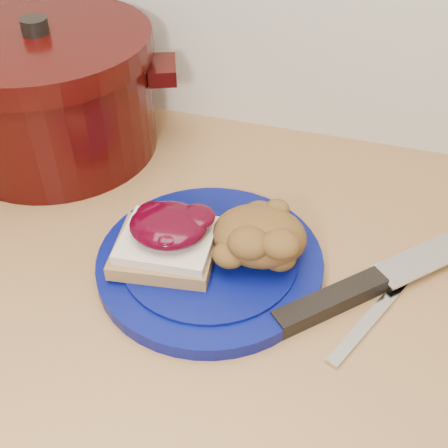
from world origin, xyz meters
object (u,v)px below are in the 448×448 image
(pepper_grinder, at_px, (42,94))
(butter_knife, at_px, (377,312))
(chef_knife, at_px, (367,285))
(plate, at_px, (210,262))
(dutch_oven, at_px, (50,93))

(pepper_grinder, bearing_deg, butter_knife, -22.97)
(chef_knife, bearing_deg, butter_knife, -108.49)
(plate, bearing_deg, dutch_oven, 148.74)
(chef_knife, height_order, butter_knife, chef_knife)
(dutch_oven, bearing_deg, pepper_grinder, 140.68)
(chef_knife, distance_m, butter_knife, 0.03)
(plate, distance_m, chef_knife, 0.17)
(plate, xyz_separation_m, chef_knife, (0.17, 0.01, 0.00))
(butter_knife, height_order, dutch_oven, dutch_oven)
(plate, xyz_separation_m, butter_knife, (0.18, -0.01, -0.00))
(plate, bearing_deg, butter_knife, -4.33)
(dutch_oven, bearing_deg, butter_knife, -21.66)
(chef_knife, bearing_deg, dutch_oven, 115.23)
(butter_knife, relative_size, dutch_oven, 0.45)
(plate, relative_size, butter_knife, 1.48)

